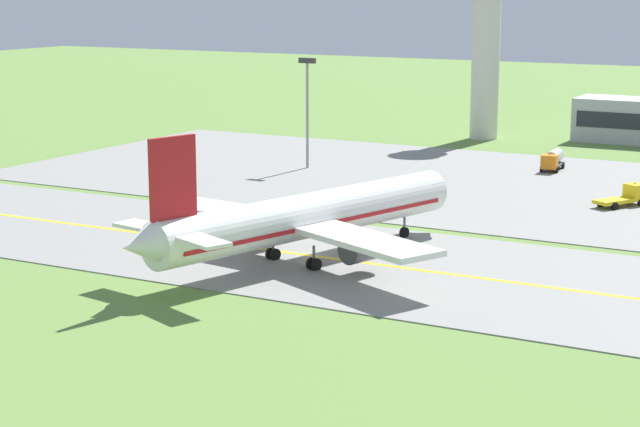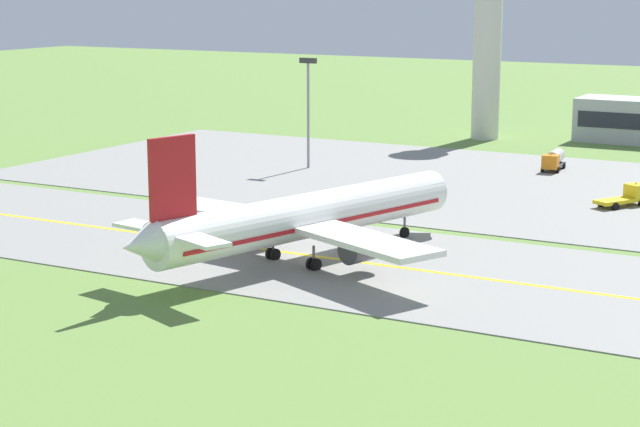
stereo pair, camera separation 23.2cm
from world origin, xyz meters
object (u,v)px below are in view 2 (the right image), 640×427
at_px(airplane_lead, 305,217).
at_px(service_truck_baggage, 554,159).
at_px(service_truck_fuel, 627,196).
at_px(control_tower, 488,25).
at_px(apron_light_mast, 308,99).

distance_m(airplane_lead, service_truck_baggage, 58.77).
relative_size(service_truck_fuel, control_tower, 0.22).
bearing_deg(apron_light_mast, service_truck_fuel, -6.90).
bearing_deg(service_truck_baggage, airplane_lead, -94.29).
relative_size(airplane_lead, apron_light_mast, 2.65).
relative_size(service_truck_fuel, apron_light_mast, 0.45).
distance_m(airplane_lead, apron_light_mast, 51.26).
xyz_separation_m(airplane_lead, service_truck_baggage, (4.39, 58.55, -2.60)).
relative_size(airplane_lead, service_truck_baggage, 6.31).
xyz_separation_m(service_truck_baggage, apron_light_mast, (-29.26, -14.03, 7.79)).
distance_m(service_truck_fuel, apron_light_mast, 44.78).
bearing_deg(service_truck_fuel, airplane_lead, -115.67).
xyz_separation_m(control_tower, apron_light_mast, (-10.32, -38.73, -8.53)).
height_order(service_truck_fuel, apron_light_mast, apron_light_mast).
height_order(airplane_lead, apron_light_mast, apron_light_mast).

